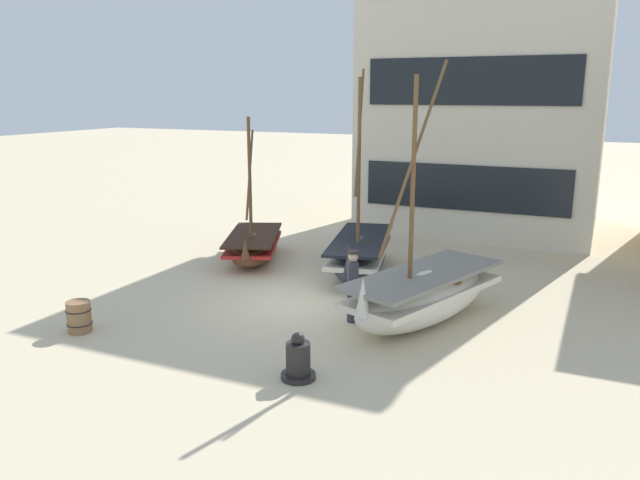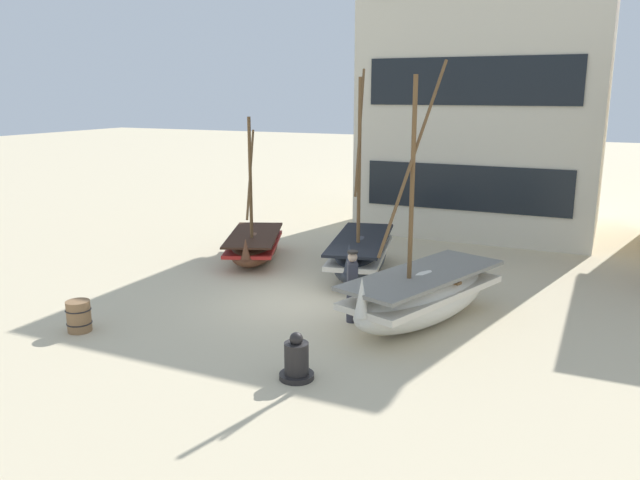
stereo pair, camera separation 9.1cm
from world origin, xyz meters
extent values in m
plane|color=beige|center=(0.00, 0.00, 0.00)|extent=(120.00, 120.00, 0.00)
ellipsoid|color=brown|center=(-3.21, 2.99, 0.43)|extent=(2.74, 3.92, 0.85)
cube|color=red|center=(-3.21, 2.99, 0.53)|extent=(2.70, 3.79, 0.10)
cube|color=#351E13|center=(-3.21, 2.99, 0.82)|extent=(2.75, 3.87, 0.06)
cone|color=brown|center=(-2.52, 1.38, 0.81)|extent=(0.37, 0.37, 0.60)
cylinder|color=brown|center=(-3.03, 2.57, 2.53)|extent=(0.10, 0.10, 3.87)
cylinder|color=brown|center=(-3.03, 2.57, 2.80)|extent=(0.77, 1.69, 2.49)
cube|color=brown|center=(-3.31, 3.24, 0.72)|extent=(1.31, 0.68, 0.06)
ellipsoid|color=silver|center=(3.12, -0.15, 0.60)|extent=(2.94, 4.77, 1.20)
cube|color=silver|center=(3.12, -0.15, 0.75)|extent=(2.90, 4.61, 0.14)
cube|color=gray|center=(3.12, -0.15, 1.15)|extent=(2.95, 4.70, 0.08)
cone|color=silver|center=(2.41, -2.19, 1.14)|extent=(0.39, 0.39, 0.84)
cylinder|color=brown|center=(2.94, -0.68, 3.18)|extent=(0.10, 0.10, 4.69)
cylinder|color=brown|center=(2.94, -0.68, 3.85)|extent=(0.80, 2.14, 4.01)
cube|color=brown|center=(3.23, 0.17, 1.02)|extent=(1.44, 0.63, 0.06)
ellipsoid|color=#2D333D|center=(0.39, 2.94, 0.54)|extent=(2.35, 4.54, 1.09)
cube|color=silver|center=(0.39, 2.94, 0.68)|extent=(2.33, 4.38, 0.13)
cube|color=black|center=(0.39, 2.94, 1.04)|extent=(2.38, 4.47, 0.08)
cone|color=#2D333D|center=(0.86, 0.92, 1.03)|extent=(0.34, 0.34, 0.76)
cylinder|color=brown|center=(0.51, 2.42, 3.16)|extent=(0.10, 0.10, 4.80)
cylinder|color=brown|center=(0.51, 2.42, 4.13)|extent=(0.37, 1.31, 3.33)
cube|color=brown|center=(0.32, 3.26, 0.92)|extent=(1.34, 0.46, 0.06)
cylinder|color=#33333D|center=(1.63, -0.76, 0.44)|extent=(0.26, 0.26, 0.88)
cube|color=#383842|center=(1.63, -0.76, 1.15)|extent=(0.36, 0.42, 0.54)
sphere|color=beige|center=(1.63, -0.76, 1.54)|extent=(0.22, 0.22, 0.22)
cylinder|color=#2D2823|center=(1.63, -0.76, 1.66)|extent=(0.24, 0.24, 0.05)
cylinder|color=black|center=(1.82, -3.94, 0.05)|extent=(0.65, 0.65, 0.10)
cylinder|color=black|center=(1.82, -3.94, 0.40)|extent=(0.46, 0.46, 0.60)
sphere|color=black|center=(1.82, -3.94, 0.78)|extent=(0.25, 0.25, 0.25)
cylinder|color=olive|center=(-3.62, -3.86, 0.35)|extent=(0.52, 0.52, 0.70)
torus|color=black|center=(-3.62, -3.86, 0.50)|extent=(0.56, 0.56, 0.03)
torus|color=black|center=(-3.62, -3.86, 0.20)|extent=(0.56, 0.56, 0.03)
cube|color=beige|center=(2.24, 11.37, 5.34)|extent=(8.35, 6.61, 10.68)
cube|color=black|center=(2.24, 8.03, 1.96)|extent=(7.01, 0.06, 1.57)
cube|color=black|center=(2.24, 8.03, 5.52)|extent=(7.01, 0.06, 1.57)
camera|label=1|loc=(6.67, -13.56, 5.18)|focal=35.37mm
camera|label=2|loc=(6.75, -13.52, 5.18)|focal=35.37mm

